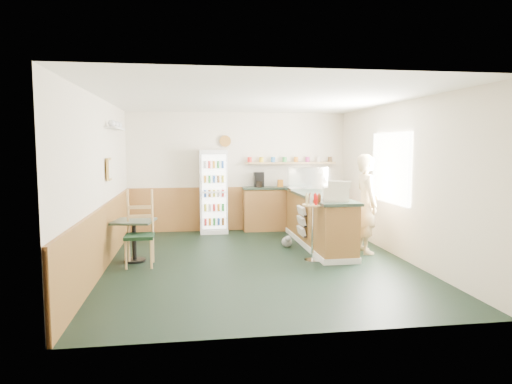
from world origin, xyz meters
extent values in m
plane|color=black|center=(0.00, 0.00, 0.00)|extent=(6.00, 6.00, 0.00)
cube|color=beige|center=(0.00, 3.01, 1.35)|extent=(5.00, 0.02, 2.70)
cube|color=beige|center=(-2.51, 0.00, 1.35)|extent=(0.02, 6.00, 2.70)
cube|color=beige|center=(2.51, 0.00, 1.35)|extent=(0.02, 6.00, 2.70)
cube|color=white|center=(0.00, 0.00, 2.71)|extent=(5.00, 6.00, 0.02)
cube|color=#A46235|center=(0.00, 2.97, 0.50)|extent=(4.98, 0.05, 1.00)
cube|color=#A46235|center=(-2.47, 0.00, 0.50)|extent=(0.05, 5.98, 1.00)
cube|color=white|center=(2.46, 0.30, 1.55)|extent=(0.06, 1.45, 1.25)
cube|color=tan|center=(-2.45, 0.50, 1.55)|extent=(0.03, 0.32, 0.38)
cube|color=silver|center=(-2.40, 1.00, 2.25)|extent=(0.18, 1.20, 0.03)
cylinder|color=#996526|center=(-0.30, 2.94, 2.05)|extent=(0.26, 0.04, 0.26)
cube|color=#A46235|center=(1.35, 1.07, 0.47)|extent=(0.60, 2.95, 0.95)
cube|color=silver|center=(1.35, 1.07, 0.05)|extent=(0.64, 2.97, 0.10)
cube|color=#2A3A2D|center=(1.35, 1.08, 0.98)|extent=(0.68, 3.01, 0.05)
cube|color=#A46235|center=(1.20, 2.80, 0.47)|extent=(2.20, 0.38, 0.95)
cube|color=#2A3A2D|center=(1.20, 2.80, 0.98)|extent=(2.24, 0.42, 0.05)
cube|color=tan|center=(1.20, 2.88, 1.55)|extent=(2.10, 0.22, 0.04)
cube|color=black|center=(0.45, 2.80, 1.18)|extent=(0.22, 0.18, 0.34)
cylinder|color=#B2664C|center=(0.25, 2.88, 1.63)|extent=(0.10, 0.10, 0.12)
cylinder|color=#B2664C|center=(0.52, 2.88, 1.63)|extent=(0.10, 0.10, 0.12)
cylinder|color=#B2664C|center=(0.79, 2.88, 1.63)|extent=(0.10, 0.10, 0.12)
cylinder|color=#B2664C|center=(1.06, 2.88, 1.63)|extent=(0.10, 0.10, 0.12)
cylinder|color=#B2664C|center=(1.34, 2.88, 1.63)|extent=(0.10, 0.10, 0.12)
cylinder|color=#B2664C|center=(1.61, 2.88, 1.63)|extent=(0.10, 0.10, 0.12)
cylinder|color=#B2664C|center=(1.88, 2.88, 1.63)|extent=(0.10, 0.10, 0.12)
cylinder|color=#B2664C|center=(2.15, 2.88, 1.63)|extent=(0.10, 0.10, 0.12)
cube|color=white|center=(-0.59, 2.78, 0.93)|extent=(0.61, 0.43, 1.85)
cube|color=white|center=(-0.59, 2.55, 0.94)|extent=(0.51, 0.02, 1.64)
cube|color=silver|center=(-0.59, 2.48, 0.94)|extent=(0.55, 0.02, 1.69)
cube|color=silver|center=(1.35, 1.83, 1.04)|extent=(0.84, 0.44, 0.06)
cube|color=silver|center=(1.35, 1.83, 1.28)|extent=(0.82, 0.42, 0.42)
cube|color=beige|center=(1.35, 0.02, 1.13)|extent=(0.51, 0.52, 0.24)
imported|color=tan|center=(2.05, 0.38, 0.90)|extent=(0.45, 0.62, 1.79)
cylinder|color=silver|center=(0.93, -0.07, 0.01)|extent=(0.28, 0.28, 0.02)
cylinder|color=silver|center=(0.93, -0.07, 0.48)|extent=(0.04, 0.04, 0.94)
cylinder|color=tan|center=(0.93, -0.07, 0.95)|extent=(0.36, 0.36, 0.03)
cylinder|color=red|center=(1.04, -0.05, 1.05)|extent=(0.05, 0.05, 0.16)
cylinder|color=red|center=(0.99, 0.02, 1.05)|extent=(0.05, 0.05, 0.16)
cylinder|color=red|center=(0.91, 0.04, 1.05)|extent=(0.05, 0.05, 0.16)
cylinder|color=red|center=(0.84, -0.01, 1.05)|extent=(0.05, 0.05, 0.16)
cylinder|color=red|center=(0.82, -0.09, 1.05)|extent=(0.05, 0.05, 0.16)
cylinder|color=red|center=(0.87, -0.16, 1.05)|extent=(0.05, 0.05, 0.16)
cylinder|color=red|center=(0.95, -0.18, 1.05)|extent=(0.05, 0.05, 0.16)
cylinder|color=red|center=(1.02, -0.13, 1.05)|extent=(0.05, 0.05, 0.16)
cube|color=black|center=(1.01, 0.95, 0.25)|extent=(0.05, 0.48, 0.03)
cube|color=silver|center=(0.99, 0.95, 0.32)|extent=(0.10, 0.44, 0.16)
cube|color=black|center=(1.01, 0.95, 0.45)|extent=(0.05, 0.48, 0.03)
cube|color=silver|center=(0.99, 0.95, 0.52)|extent=(0.10, 0.44, 0.16)
cube|color=black|center=(1.01, 0.95, 0.65)|extent=(0.05, 0.48, 0.03)
cube|color=silver|center=(0.99, 0.95, 0.72)|extent=(0.10, 0.44, 0.16)
cylinder|color=black|center=(-2.05, 0.33, 0.02)|extent=(0.36, 0.36, 0.04)
cylinder|color=black|center=(-2.05, 0.33, 0.35)|extent=(0.07, 0.07, 0.64)
cube|color=#2A3A2D|center=(-2.05, 0.33, 0.68)|extent=(0.74, 0.74, 0.04)
cube|color=black|center=(-1.93, 0.01, 0.49)|extent=(0.46, 0.46, 0.05)
cylinder|color=tan|center=(-2.12, -0.19, 0.24)|extent=(0.04, 0.04, 0.48)
cylinder|color=tan|center=(-1.73, -0.19, 0.24)|extent=(0.04, 0.04, 0.48)
cylinder|color=tan|center=(-2.12, 0.20, 0.24)|extent=(0.04, 0.04, 0.48)
cylinder|color=tan|center=(-1.73, 0.20, 0.24)|extent=(0.04, 0.04, 0.48)
cube|color=tan|center=(-1.93, 0.21, 0.86)|extent=(0.41, 0.05, 0.74)
sphere|color=gray|center=(0.72, 1.01, 0.10)|extent=(0.20, 0.20, 0.20)
sphere|color=gray|center=(0.72, 0.90, 0.18)|extent=(0.12, 0.12, 0.12)
camera|label=1|loc=(-1.12, -7.43, 1.94)|focal=32.00mm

